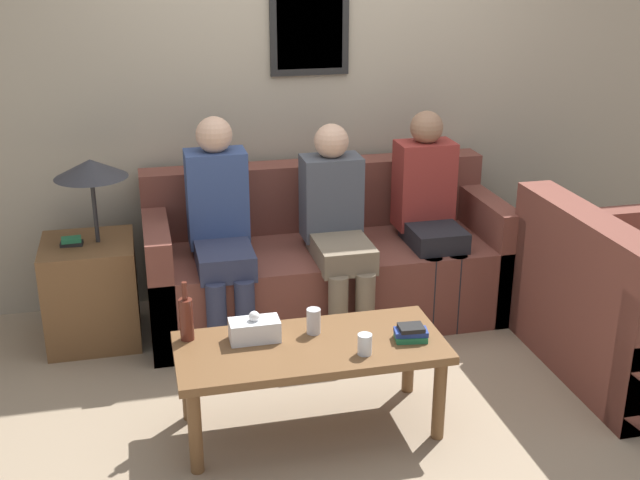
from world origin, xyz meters
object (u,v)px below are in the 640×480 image
coffee_table (311,356)px  drinking_glass (365,344)px  person_right (429,207)px  person_left (220,223)px  wine_bottle (186,318)px  couch_main (325,265)px  person_middle (337,223)px  couch_side (626,313)px

coffee_table → drinking_glass: 0.28m
drinking_glass → person_right: bearing=58.4°
coffee_table → person_left: bearing=104.8°
coffee_table → person_left: 1.13m
coffee_table → wine_bottle: size_ratio=4.30×
wine_bottle → drinking_glass: wine_bottle is taller
couch_main → coffee_table: couch_main is taller
coffee_table → person_middle: 1.10m
drinking_glass → person_middle: (0.16, 1.14, 0.16)m
person_right → person_middle: bearing=-171.8°
couch_side → person_left: size_ratio=0.96×
drinking_glass → person_middle: person_middle is taller
drinking_glass → person_left: (-0.49, 1.20, 0.20)m
person_left → coffee_table: bearing=-75.2°
wine_bottle → person_left: person_left is taller
drinking_glass → person_left: bearing=112.3°
coffee_table → person_middle: (0.38, 1.00, 0.27)m
person_left → wine_bottle: bearing=-106.7°
couch_main → coffee_table: (-0.36, -1.20, 0.07)m
drinking_glass → person_left: size_ratio=0.08×
drinking_glass → person_right: size_ratio=0.08×
wine_bottle → person_right: person_right is taller
coffee_table → person_right: 1.48m
drinking_glass → person_right: (0.75, 1.23, 0.18)m
coffee_table → person_middle: person_middle is taller
couch_side → person_right: size_ratio=0.98×
couch_side → wine_bottle: couch_side is taller
coffee_table → drinking_glass: (0.21, -0.15, 0.11)m
wine_bottle → couch_main: bearing=48.6°
coffee_table → wine_bottle: (-0.54, 0.18, 0.17)m
couch_main → coffee_table: bearing=-106.7°
couch_side → person_left: person_left is taller
couch_main → person_left: size_ratio=1.68×
wine_bottle → drinking_glass: 0.82m
couch_side → wine_bottle: bearing=90.0°
person_left → person_middle: bearing=-5.1°
coffee_table → person_left: person_left is taller
person_middle → person_right: 0.60m
person_middle → couch_side: bearing=-30.8°
couch_main → coffee_table: size_ratio=1.73×
couch_side → coffee_table: size_ratio=0.98×
coffee_table → drinking_glass: size_ratio=12.86×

